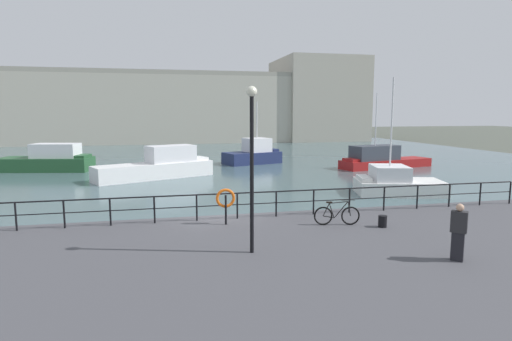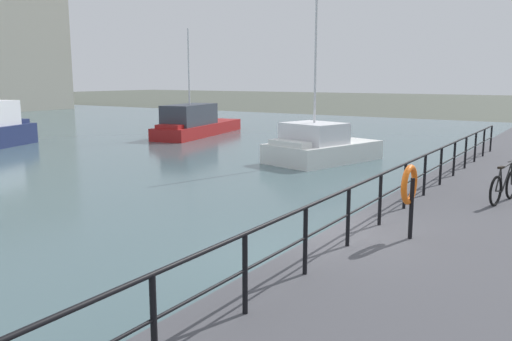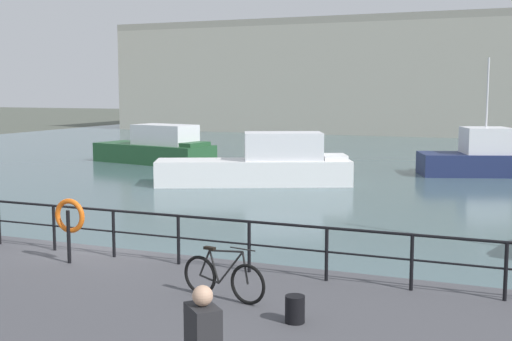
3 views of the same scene
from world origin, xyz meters
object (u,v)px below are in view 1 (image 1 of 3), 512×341
moored_green_narrowboat (159,166)px  parked_bicycle (337,215)px  harbor_building (209,107)px  moored_white_yacht (381,159)px  quay_lamp_post (252,149)px  mooring_bollard (383,221)px  moored_blue_motorboat (254,154)px  moored_red_daysailer (49,160)px  moored_small_launch (396,183)px  standing_person (458,232)px  life_ring_stand (226,199)px

moored_green_narrowboat → parked_bicycle: size_ratio=5.28×
harbor_building → moored_white_yacht: (11.06, -40.48, -5.08)m
harbor_building → quay_lamp_post: size_ratio=13.28×
mooring_bollard → quay_lamp_post: (-5.41, -1.77, 2.97)m
harbor_building → mooring_bollard: 61.54m
moored_white_yacht → quay_lamp_post: moored_white_yacht is taller
moored_green_narrowboat → moored_blue_motorboat: 11.83m
harbor_building → parked_bicycle: harbor_building is taller
moored_red_daysailer → moored_white_yacht: bearing=2.5°
moored_red_daysailer → mooring_bollard: bearing=-44.0°
moored_small_launch → parked_bicycle: size_ratio=4.08×
moored_blue_motorboat → parked_bicycle: size_ratio=3.49×
moored_white_yacht → moored_blue_motorboat: (-10.61, 5.89, 0.12)m
moored_green_narrowboat → standing_person: (8.53, -22.98, 0.68)m
moored_green_narrowboat → moored_white_yacht: 19.79m
mooring_bollard → standing_person: size_ratio=0.26×
parked_bicycle → harbor_building: bearing=99.3°
moored_white_yacht → standing_person: bearing=53.0°
harbor_building → moored_red_daysailer: size_ratio=8.34×
moored_small_launch → quay_lamp_post: size_ratio=1.41×
life_ring_stand → quay_lamp_post: 4.14m
quay_lamp_post → moored_small_launch: bearing=43.8°
quay_lamp_post → parked_bicycle: bearing=32.2°
moored_small_launch → parked_bicycle: (-7.66, -8.60, 0.45)m
standing_person → parked_bicycle: bearing=66.1°
moored_red_daysailer → harbor_building: bearing=74.7°
parked_bicycle → life_ring_stand: life_ring_stand is taller
moored_green_narrowboat → mooring_bollard: size_ratio=20.96×
moored_small_launch → moored_blue_motorboat: 18.27m
moored_small_launch → mooring_bollard: size_ratio=16.19×
parked_bicycle → standing_person: standing_person is taller
moored_small_launch → moored_blue_motorboat: moored_small_launch is taller
standing_person → life_ring_stand: bearing=90.9°
moored_small_launch → moored_green_narrowboat: 17.46m
moored_blue_motorboat → standing_person: 30.54m
harbor_building → mooring_bollard: harbor_building is taller
moored_red_daysailer → parked_bicycle: size_ratio=4.61×
harbor_building → life_ring_stand: (-6.11, -59.63, -4.18)m
moored_green_narrowboat → life_ring_stand: moored_green_narrowboat is taller
standing_person → moored_small_launch: bearing=19.4°
harbor_building → moored_green_narrowboat: size_ratio=7.28×
harbor_building → quay_lamp_post: bearing=-95.3°
parked_bicycle → mooring_bollard: 1.71m
moored_green_narrowboat → moored_red_daysailer: moored_green_narrowboat is taller
harbor_building → standing_person: (-0.13, -65.12, -4.30)m
moored_green_narrowboat → mooring_bollard: moored_green_narrowboat is taller
moored_green_narrowboat → life_ring_stand: 17.69m
parked_bicycle → quay_lamp_post: bearing=-136.7°
moored_small_launch → moored_red_daysailer: 28.66m
moored_blue_motorboat → quay_lamp_post: size_ratio=1.21×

